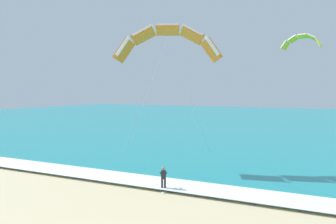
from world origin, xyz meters
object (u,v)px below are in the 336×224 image
surfboard (164,191)px  kite_primary (168,40)px  kite_distant (302,40)px  kitesurfer (163,177)px

surfboard → kite_primary: (-3.27, 7.09, 11.35)m
kite_primary → surfboard: bearing=-65.2°
surfboard → kite_distant: kite_distant is taller
surfboard → kite_primary: bearing=114.8°
kitesurfer → kite_distant: 33.31m
kitesurfer → kite_distant: (5.45, 30.27, 12.80)m
kite_primary → kite_distant: (8.71, 23.19, 2.36)m
surfboard → kitesurfer: kitesurfer is taller
surfboard → kite_primary: kite_primary is taller
surfboard → kitesurfer: bearing=117.5°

